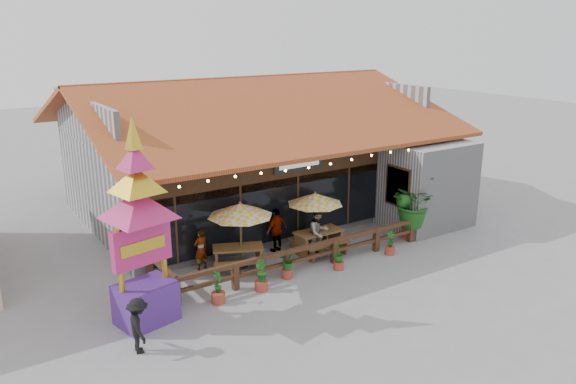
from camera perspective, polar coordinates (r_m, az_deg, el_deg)
ground at (r=21.12m, az=4.93°, el=-6.39°), size 100.00×100.00×0.00m
restaurant_building at (r=25.83m, az=-3.51°, el=3.03°), size 15.50×14.73×6.09m
patio_railing at (r=19.46m, az=0.18°, el=-6.39°), size 10.00×2.60×0.92m
umbrella_left at (r=19.31m, az=-4.89°, el=-1.85°), size 2.79×2.79×2.44m
umbrella_right at (r=21.03m, az=2.76°, el=-0.71°), size 2.39×2.39×2.27m
picnic_table_left at (r=19.74m, az=-5.09°, el=-6.28°), size 2.20×2.08×0.84m
picnic_table_right at (r=21.08m, az=3.11°, el=-4.67°), size 1.81×1.56×0.87m
thai_sign_tower at (r=15.77m, az=-14.92°, el=-1.79°), size 2.81×2.81×6.39m
tropical_plant at (r=22.76m, az=12.44°, el=-1.14°), size 2.39×2.42×2.53m
diner_a at (r=19.82m, az=-8.84°, el=-5.78°), size 0.59×0.44×1.48m
diner_b at (r=20.69m, az=3.12°, el=-4.12°), size 0.94×0.77×1.82m
diner_c at (r=21.07m, az=-1.15°, el=-3.89°), size 1.06×0.61×1.70m
pedestrian at (r=15.36m, az=-14.96°, el=-12.99°), size 0.67×1.03×1.51m
planter_a at (r=17.54m, az=-7.12°, el=-9.80°), size 0.45×0.43×1.06m
planter_b at (r=18.18m, az=-2.75°, el=-8.63°), size 0.42×0.43×1.03m
planter_c at (r=19.00m, az=-0.09°, el=-7.26°), size 0.68×0.63×0.94m
planter_d at (r=19.75m, az=5.18°, el=-6.69°), size 0.46×0.46×0.89m
planter_e at (r=21.29m, az=10.34°, el=-5.29°), size 0.38×0.39×0.91m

